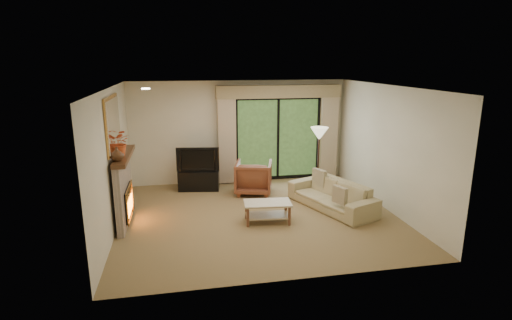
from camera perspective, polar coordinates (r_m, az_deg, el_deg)
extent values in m
plane|color=olive|center=(8.24, 0.40, -7.94)|extent=(5.50, 5.50, 0.00)
plane|color=silver|center=(7.65, 0.44, 10.41)|extent=(5.50, 5.50, 0.00)
plane|color=beige|center=(10.26, -2.35, 4.03)|extent=(5.00, 0.00, 5.00)
plane|color=beige|center=(5.51, 5.58, -4.97)|extent=(5.00, 0.00, 5.00)
plane|color=beige|center=(7.80, -19.81, -0.04)|extent=(0.00, 5.00, 5.00)
plane|color=beige|center=(8.80, 18.26, 1.63)|extent=(0.00, 5.00, 5.00)
cube|color=tan|center=(10.08, -4.18, 3.24)|extent=(0.45, 0.18, 2.35)
cube|color=tan|center=(10.73, 10.32, 3.72)|extent=(0.45, 0.18, 2.35)
cube|color=#9B865E|center=(10.19, 3.36, 9.74)|extent=(3.20, 0.24, 0.32)
cube|color=black|center=(9.87, -8.15, -2.82)|extent=(1.03, 0.58, 0.49)
imported|color=black|center=(9.73, -8.26, 0.21)|extent=(1.03, 0.29, 0.59)
imported|color=brown|center=(9.47, -0.34, -2.49)|extent=(1.03, 1.04, 0.78)
imported|color=tan|center=(8.68, 10.75, -4.94)|extent=(1.49, 2.20, 0.60)
cube|color=#4E3827|center=(8.07, 11.90, -4.94)|extent=(0.21, 0.35, 0.34)
cube|color=#4E3827|center=(9.11, 9.06, -2.54)|extent=(0.24, 0.40, 0.39)
imported|color=#482A17|center=(7.40, -19.25, 0.82)|extent=(0.25, 0.25, 0.25)
imported|color=#C64D21|center=(7.71, -18.98, 2.35)|extent=(0.56, 0.52, 0.51)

